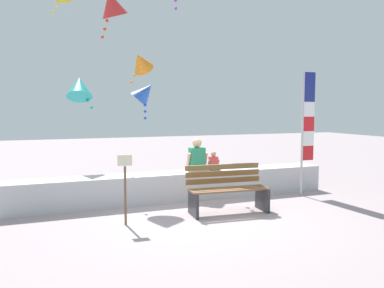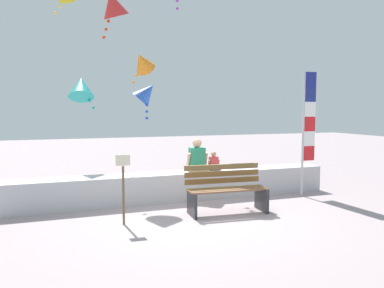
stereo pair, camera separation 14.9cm
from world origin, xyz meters
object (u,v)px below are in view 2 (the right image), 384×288
(flag_banner, at_px, (307,124))
(kite_teal, at_px, (81,87))
(person_adult, at_px, (197,158))
(kite_blue, at_px, (147,93))
(person_child, at_px, (214,163))
(sign_post, at_px, (123,183))
(kite_orange, at_px, (142,62))
(kite_red, at_px, (113,5))
(park_bench, at_px, (226,191))

(flag_banner, height_order, kite_teal, kite_teal)
(person_adult, bearing_deg, kite_blue, 97.96)
(person_child, height_order, sign_post, sign_post)
(kite_orange, xyz_separation_m, kite_red, (-0.89, -0.89, 1.21))
(park_bench, distance_m, kite_orange, 4.90)
(sign_post, bearing_deg, person_adult, 37.71)
(kite_blue, bearing_deg, sign_post, -108.20)
(park_bench, relative_size, kite_blue, 1.32)
(person_child, bearing_deg, kite_red, 137.44)
(kite_orange, bearing_deg, park_bench, -80.09)
(kite_blue, relative_size, kite_teal, 1.18)
(person_adult, distance_m, kite_red, 4.24)
(person_adult, height_order, kite_teal, kite_teal)
(kite_orange, relative_size, kite_teal, 0.96)
(person_child, xyz_separation_m, kite_teal, (-2.59, 2.92, 1.77))
(person_child, bearing_deg, kite_orange, 110.78)
(kite_blue, bearing_deg, kite_teal, -178.96)
(flag_banner, distance_m, kite_orange, 4.71)
(park_bench, distance_m, sign_post, 1.97)
(sign_post, bearing_deg, kite_teal, 94.42)
(flag_banner, bearing_deg, kite_teal, 141.81)
(kite_red, relative_size, sign_post, 0.96)
(person_child, distance_m, flag_banner, 2.23)
(flag_banner, xyz_separation_m, kite_teal, (-4.55, 3.58, 0.92))
(kite_teal, xyz_separation_m, sign_post, (0.34, -4.36, -1.82))
(kite_blue, bearing_deg, person_adult, -82.04)
(flag_banner, bearing_deg, kite_red, 148.17)
(kite_red, bearing_deg, kite_teal, 120.44)
(person_child, xyz_separation_m, kite_blue, (-0.81, 2.96, 1.66))
(flag_banner, bearing_deg, person_adult, 164.48)
(park_bench, xyz_separation_m, sign_post, (-1.95, -0.12, 0.30))
(park_bench, distance_m, flag_banner, 2.65)
(kite_red, bearing_deg, person_child, -42.56)
(kite_blue, bearing_deg, kite_red, -131.59)
(person_child, bearing_deg, park_bench, -103.08)
(flag_banner, relative_size, kite_red, 2.43)
(person_child, distance_m, sign_post, 2.67)
(kite_red, bearing_deg, flag_banner, -31.83)
(flag_banner, xyz_separation_m, kite_blue, (-2.77, 3.61, 0.81))
(kite_blue, bearing_deg, flag_banner, -52.54)
(flag_banner, height_order, kite_blue, kite_blue)
(flag_banner, bearing_deg, person_child, 161.55)
(person_adult, xyz_separation_m, kite_teal, (-2.20, 2.93, 1.65))
(park_bench, height_order, person_adult, person_adult)
(park_bench, distance_m, person_adult, 1.40)
(flag_banner, relative_size, sign_post, 2.33)
(person_adult, xyz_separation_m, sign_post, (-1.86, -1.44, -0.16))
(kite_orange, relative_size, kite_red, 0.84)
(kite_teal, height_order, sign_post, kite_teal)
(kite_teal, bearing_deg, sign_post, -85.58)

